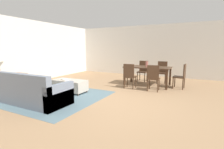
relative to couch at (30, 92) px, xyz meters
The scene contains 15 objects.
ground_plane 2.26m from the couch, 29.67° to the left, with size 10.80×10.80×0.00m, color #9E7A56.
wall_back 6.50m from the couch, 72.31° to the left, with size 9.00×0.12×2.70m, color silver.
wall_left 3.20m from the couch, 147.75° to the left, with size 0.12×11.00×2.70m, color silver.
area_rug 0.78m from the couch, 81.68° to the left, with size 3.00×2.80×0.01m, color slate.
couch is the anchor object (origin of this frame).
ottoman_table 1.39m from the couch, 81.44° to the left, with size 1.17×0.56×0.42m.
side_table 1.43m from the couch, behind, with size 0.40×0.40×0.55m.
dining_table 4.29m from the couch, 57.88° to the left, with size 1.76×0.92×0.76m.
dining_chair_near_left 3.34m from the couch, 56.70° to the left, with size 0.42×0.42×0.92m.
dining_chair_near_right 3.89m from the couch, 45.64° to the left, with size 0.42×0.42×0.92m.
dining_chair_far_left 4.79m from the couch, 67.28° to the left, with size 0.41×0.41×0.92m.
dining_chair_far_right 5.20m from the couch, 58.84° to the left, with size 0.42×0.42×0.92m.
dining_chair_head_east 5.08m from the couch, 45.70° to the left, with size 0.43×0.43×0.92m.
vase_centerpiece 4.31m from the couch, 58.60° to the left, with size 0.10×0.10×0.20m, color #B26659.
book_on_ottoman 1.33m from the couch, 86.50° to the left, with size 0.26×0.20×0.03m, color silver.
Camera 1 is at (2.10, -4.05, 1.49)m, focal length 26.95 mm.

